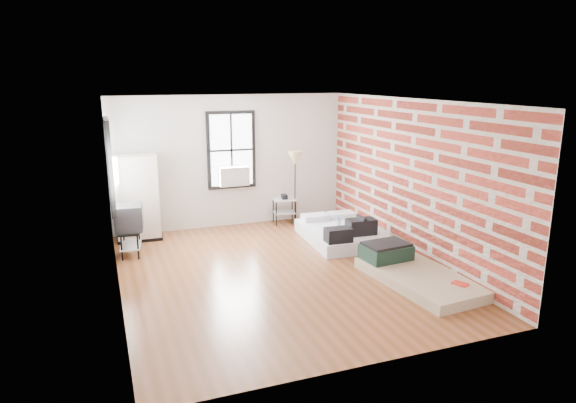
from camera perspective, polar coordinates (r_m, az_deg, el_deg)
name	(u,v)px	position (r m, az deg, el deg)	size (l,w,h in m)	color
ground	(278,272)	(8.59, -1.09, -7.88)	(6.00, 6.00, 0.00)	brown
room_shell	(284,165)	(8.53, -0.48, 4.09)	(5.02, 6.02, 2.80)	silver
mattress_main	(342,233)	(10.18, 6.06, -3.48)	(1.49, 1.95, 0.60)	white
mattress_bare	(412,271)	(8.50, 13.63, -7.55)	(1.30, 2.19, 0.45)	tan
wardrobe	(137,198)	(10.47, -16.43, 0.34)	(0.86, 0.50, 1.69)	black
side_table	(284,204)	(11.26, -0.41, -0.27)	(0.54, 0.45, 0.65)	black
floor_lamp	(295,162)	(11.08, 0.79, 4.45)	(0.34, 0.34, 1.61)	#322310
tv_stand	(129,219)	(9.63, -17.22, -1.92)	(0.53, 0.71, 0.94)	black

